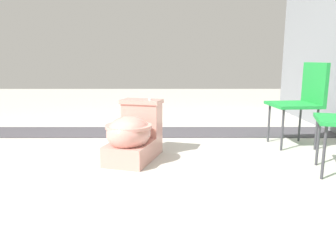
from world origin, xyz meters
The scene contains 4 objects.
ground_plane centered at (0.00, 0.00, 0.00)m, with size 14.00×14.00×0.00m, color #B7B2A8.
gravel_strip centered at (-1.13, 0.50, 0.01)m, with size 0.56×8.00×0.01m, color #423F44.
toilet centered at (-0.06, 0.20, 0.22)m, with size 0.71×0.53×0.52m.
folding_chair_left centered at (-0.54, 1.85, 0.51)m, with size 0.47×0.47×0.83m.
Camera 1 is at (2.70, 0.49, 0.87)m, focal length 35.00 mm.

